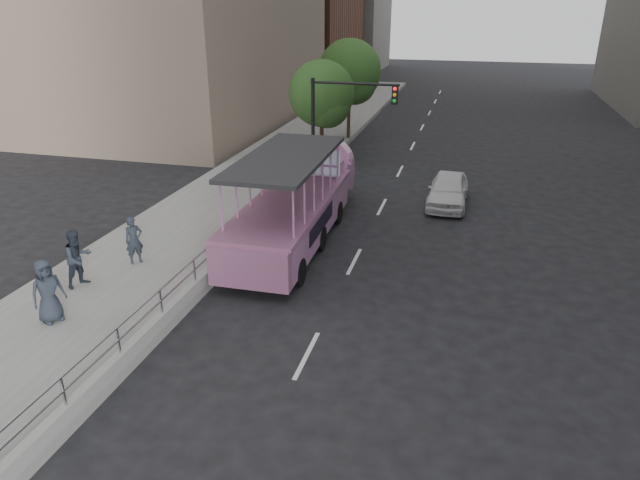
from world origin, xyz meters
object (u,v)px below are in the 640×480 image
(traffic_signal, at_px, (337,115))
(street_tree_far, at_px, (351,74))
(pedestrian_near, at_px, (134,240))
(parking_sign, at_px, (279,185))
(car, at_px, (448,190))
(street_tree_near, at_px, (323,96))
(pedestrian_mid, at_px, (78,258))
(pedestrian_far, at_px, (47,291))
(duck_boat, at_px, (298,203))

(traffic_signal, xyz_separation_m, street_tree_far, (-1.40, 9.43, 0.81))
(pedestrian_near, bearing_deg, traffic_signal, 18.66)
(pedestrian_near, distance_m, parking_sign, 6.44)
(car, distance_m, parking_sign, 7.79)
(car, height_order, street_tree_near, street_tree_near)
(pedestrian_mid, xyz_separation_m, pedestrian_far, (0.57, -2.08, 0.00))
(pedestrian_far, relative_size, traffic_signal, 0.35)
(pedestrian_far, bearing_deg, street_tree_far, 19.05)
(pedestrian_mid, distance_m, traffic_signal, 14.18)
(car, bearing_deg, traffic_signal, 166.06)
(duck_boat, height_order, traffic_signal, traffic_signal)
(pedestrian_mid, height_order, street_tree_far, street_tree_far)
(pedestrian_near, relative_size, traffic_signal, 0.31)
(duck_boat, xyz_separation_m, parking_sign, (-1.12, 1.04, 0.31))
(car, xyz_separation_m, parking_sign, (-6.54, -4.14, 0.92))
(car, relative_size, street_tree_far, 0.65)
(pedestrian_mid, bearing_deg, street_tree_near, 9.14)
(pedestrian_mid, height_order, parking_sign, parking_sign)
(street_tree_near, bearing_deg, traffic_signal, -65.02)
(pedestrian_near, xyz_separation_m, pedestrian_mid, (-0.74, -1.92, 0.10))
(duck_boat, xyz_separation_m, traffic_signal, (-0.09, 6.66, 2.17))
(pedestrian_far, xyz_separation_m, street_tree_near, (2.88, 18.56, 2.60))
(pedestrian_near, relative_size, pedestrian_mid, 0.89)
(duck_boat, bearing_deg, street_tree_far, 95.27)
(car, relative_size, traffic_signal, 0.81)
(pedestrian_far, height_order, traffic_signal, traffic_signal)
(pedestrian_far, bearing_deg, street_tree_near, 17.38)
(duck_boat, relative_size, pedestrian_mid, 5.88)
(pedestrian_near, bearing_deg, street_tree_far, 31.75)
(traffic_signal, bearing_deg, pedestrian_mid, -111.12)
(car, relative_size, pedestrian_near, 2.58)
(traffic_signal, bearing_deg, street_tree_far, 98.43)
(parking_sign, height_order, traffic_signal, traffic_signal)
(car, distance_m, street_tree_near, 9.17)
(traffic_signal, bearing_deg, parking_sign, -100.47)
(pedestrian_near, bearing_deg, duck_boat, -4.64)
(street_tree_near, height_order, street_tree_far, street_tree_far)
(pedestrian_near, height_order, street_tree_near, street_tree_near)
(duck_boat, bearing_deg, pedestrian_mid, -128.71)
(parking_sign, relative_size, street_tree_near, 0.45)
(car, relative_size, street_tree_near, 0.74)
(car, height_order, pedestrian_near, pedestrian_near)
(traffic_signal, bearing_deg, street_tree_near, 114.98)
(pedestrian_mid, relative_size, parking_sign, 0.71)
(parking_sign, bearing_deg, car, 32.35)
(pedestrian_near, xyz_separation_m, street_tree_near, (2.71, 14.56, 2.70))
(pedestrian_near, xyz_separation_m, pedestrian_far, (-0.16, -4.00, 0.11))
(pedestrian_mid, relative_size, traffic_signal, 0.35)
(pedestrian_far, xyz_separation_m, street_tree_far, (3.08, 24.56, 3.08))
(pedestrian_near, bearing_deg, pedestrian_far, -142.55)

